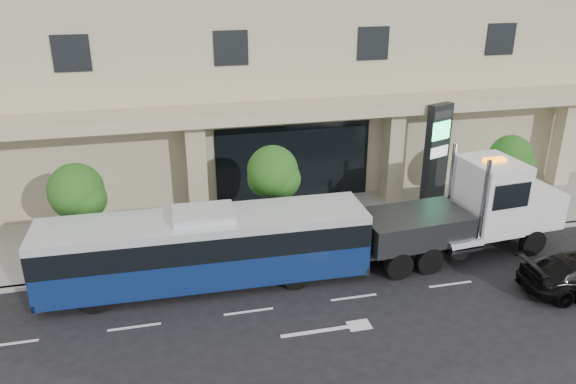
# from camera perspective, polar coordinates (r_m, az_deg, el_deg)

# --- Properties ---
(ground) EXTENTS (120.00, 120.00, 0.00)m
(ground) POSITION_cam_1_polar(r_m,az_deg,el_deg) (22.79, 5.41, -8.62)
(ground) COLOR black
(ground) RESTS_ON ground
(sidewalk) EXTENTS (120.00, 6.00, 0.15)m
(sidewalk) POSITION_cam_1_polar(r_m,az_deg,el_deg) (26.96, 2.06, -3.18)
(sidewalk) COLOR gray
(sidewalk) RESTS_ON ground
(curb) EXTENTS (120.00, 0.30, 0.15)m
(curb) POSITION_cam_1_polar(r_m,az_deg,el_deg) (24.40, 3.92, -6.13)
(curb) COLOR gray
(curb) RESTS_ON ground
(tree_left) EXTENTS (2.27, 2.20, 4.22)m
(tree_left) POSITION_cam_1_polar(r_m,az_deg,el_deg) (23.88, -20.63, -0.21)
(tree_left) COLOR #422B19
(tree_left) RESTS_ON sidewalk
(tree_mid) EXTENTS (2.28, 2.20, 4.38)m
(tree_mid) POSITION_cam_1_polar(r_m,az_deg,el_deg) (24.03, -1.50, 1.80)
(tree_mid) COLOR #422B19
(tree_mid) RESTS_ON sidewalk
(tree_right) EXTENTS (2.10, 2.00, 4.04)m
(tree_right) POSITION_cam_1_polar(r_m,az_deg,el_deg) (28.62, 21.68, 3.12)
(tree_right) COLOR #422B19
(tree_right) RESTS_ON sidewalk
(city_bus) EXTENTS (12.47, 2.85, 3.15)m
(city_bus) POSITION_cam_1_polar(r_m,az_deg,el_deg) (21.74, -8.39, -5.55)
(city_bus) COLOR black
(city_bus) RESTS_ON ground
(tow_truck) EXTENTS (10.15, 3.17, 4.61)m
(tow_truck) POSITION_cam_1_polar(r_m,az_deg,el_deg) (24.93, 17.93, -1.95)
(tow_truck) COLOR #2D3033
(tow_truck) RESTS_ON ground
(signage_pylon) EXTENTS (1.40, 0.93, 5.32)m
(signage_pylon) POSITION_cam_1_polar(r_m,az_deg,el_deg) (28.48, 14.82, 3.52)
(signage_pylon) COLOR black
(signage_pylon) RESTS_ON sidewalk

